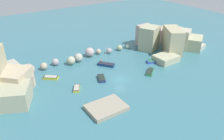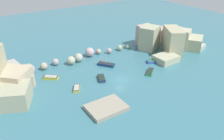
{
  "view_description": "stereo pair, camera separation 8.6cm",
  "coord_description": "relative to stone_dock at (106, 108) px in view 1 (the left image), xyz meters",
  "views": [
    {
      "loc": [
        -28.48,
        -39.02,
        27.63
      ],
      "look_at": [
        0.0,
        3.75,
        1.0
      ],
      "focal_mm": 37.11,
      "sensor_mm": 36.0,
      "label": 1
    },
    {
      "loc": [
        -28.41,
        -39.07,
        27.63
      ],
      "look_at": [
        0.0,
        3.75,
        1.0
      ],
      "focal_mm": 37.11,
      "sensor_mm": 36.0,
      "label": 2
    }
  ],
  "objects": [
    {
      "name": "moored_boat_5",
      "position": [
        -4.67,
        17.76,
        -0.08
      ],
      "size": [
        3.69,
        3.4,
        0.62
      ],
      "rotation": [
        0.0,
        0.0,
        2.46
      ],
      "color": "gold",
      "rests_on": "cove_water"
    },
    {
      "name": "moored_boat_0",
      "position": [
        -1.63,
        9.81,
        -0.11
      ],
      "size": [
        2.64,
        3.2,
        0.56
      ],
      "rotation": [
        0.0,
        0.0,
        4.17
      ],
      "color": "#D8CF40",
      "rests_on": "cove_water"
    },
    {
      "name": "moored_boat_4",
      "position": [
        22.4,
        10.69,
        -0.07
      ],
      "size": [
        4.32,
        2.96,
        0.69
      ],
      "rotation": [
        0.0,
        0.0,
        5.9
      ],
      "color": "#3756B6",
      "rests_on": "cove_water"
    },
    {
      "name": "cliff_headland_right",
      "position": [
        33.52,
        16.28,
        2.44
      ],
      "size": [
        21.46,
        18.16,
        7.58
      ],
      "color": "#BA9D8E",
      "rests_on": "ground"
    },
    {
      "name": "moored_boat_1",
      "position": [
        10.22,
        16.26,
        -0.01
      ],
      "size": [
        3.93,
        4.5,
        6.01
      ],
      "rotation": [
        0.0,
        0.0,
        5.36
      ],
      "color": "navy",
      "rests_on": "cove_water"
    },
    {
      "name": "moored_boat_3",
      "position": [
        17.25,
        6.6,
        -0.07
      ],
      "size": [
        3.84,
        3.45,
        0.67
      ],
      "rotation": [
        0.0,
        0.0,
        3.82
      ],
      "color": "#3A8C49",
      "rests_on": "cove_water"
    },
    {
      "name": "channel_buoy",
      "position": [
        10.5,
        19.3,
        -0.18
      ],
      "size": [
        0.46,
        0.46,
        0.46
      ],
      "primitive_type": "sphere",
      "color": "#E04C28",
      "rests_on": "cove_water"
    },
    {
      "name": "moored_boat_2",
      "position": [
        1.24,
        1.3,
        -0.08
      ],
      "size": [
        3.31,
        3.63,
        0.63
      ],
      "rotation": [
        0.0,
        0.0,
        2.27
      ],
      "color": "red",
      "rests_on": "cove_water"
    },
    {
      "name": "cove_water",
      "position": [
        9.1,
        7.95,
        -0.41
      ],
      "size": [
        160.0,
        160.0,
        0.0
      ],
      "primitive_type": "plane",
      "color": "teal",
      "rests_on": "ground"
    },
    {
      "name": "rock_breakwater",
      "position": [
        3.96,
        23.2,
        0.74
      ],
      "size": [
        32.81,
        4.4,
        2.73
      ],
      "color": "#BD9D9E",
      "rests_on": "ground"
    },
    {
      "name": "moored_boat_6",
      "position": [
        5.3,
        10.57,
        -0.07
      ],
      "size": [
        2.68,
        3.71,
        0.68
      ],
      "rotation": [
        0.0,
        0.0,
        1.18
      ],
      "color": "navy",
      "rests_on": "cove_water"
    },
    {
      "name": "stone_dock",
      "position": [
        0.0,
        0.0,
        0.0
      ],
      "size": [
        7.39,
        5.53,
        0.82
      ],
      "primitive_type": "cube",
      "rotation": [
        0.0,
        0.0,
        0.0
      ],
      "color": "#9E9480",
      "rests_on": "ground"
    }
  ]
}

